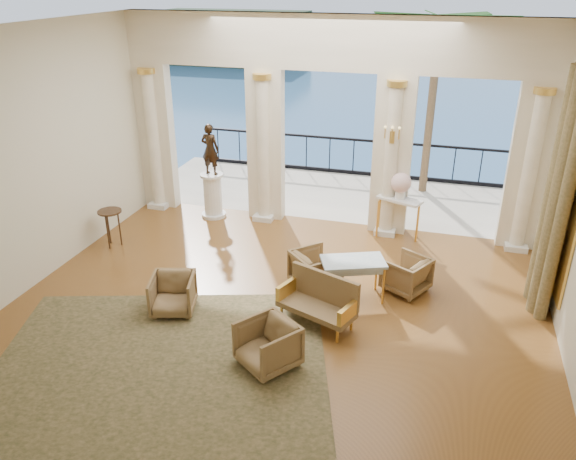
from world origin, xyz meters
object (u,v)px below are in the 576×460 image
(settee, at_px, (319,300))
(pedestal, at_px, (213,196))
(console_table, at_px, (399,205))
(armchair_b, at_px, (268,343))
(armchair_a, at_px, (173,292))
(armchair_c, at_px, (406,273))
(game_table, at_px, (353,264))
(armchair_d, at_px, (316,268))
(side_table, at_px, (110,216))
(statue, at_px, (210,149))

(settee, relative_size, pedestal, 1.33)
(pedestal, distance_m, console_table, 4.27)
(armchair_b, relative_size, pedestal, 0.74)
(armchair_a, xyz_separation_m, pedestal, (-0.96, 3.96, 0.14))
(settee, bearing_deg, armchair_b, -88.05)
(armchair_c, height_order, game_table, game_table)
(armchair_d, height_order, game_table, armchair_d)
(armchair_d, distance_m, settee, 1.13)
(armchair_b, height_order, console_table, console_table)
(settee, distance_m, side_table, 5.04)
(armchair_a, xyz_separation_m, armchair_b, (1.98, -0.93, 0.03))
(statue, xyz_separation_m, side_table, (-1.40, -2.04, -0.95))
(game_table, bearing_deg, settee, -135.49)
(console_table, bearing_deg, settee, -82.25)
(armchair_a, height_order, armchair_c, armchair_a)
(game_table, bearing_deg, statue, 122.17)
(armchair_b, xyz_separation_m, console_table, (1.32, 4.95, 0.35))
(settee, xyz_separation_m, console_table, (0.87, 3.63, 0.32))
(settee, bearing_deg, armchair_c, 69.17)
(pedestal, bearing_deg, settee, -46.57)
(side_table, bearing_deg, console_table, 20.28)
(armchair_c, xyz_separation_m, game_table, (-0.88, -0.52, 0.31))
(armchair_d, xyz_separation_m, settee, (0.33, -1.09, 0.03))
(settee, relative_size, game_table, 1.13)
(armchair_a, bearing_deg, armchair_d, 18.94)
(pedestal, bearing_deg, armchair_c, -25.11)
(game_table, xyz_separation_m, pedestal, (-3.77, 2.70, -0.16))
(armchair_a, height_order, side_table, side_table)
(armchair_a, distance_m, side_table, 3.06)
(armchair_d, bearing_deg, side_table, 38.46)
(settee, bearing_deg, side_table, -176.80)
(settee, bearing_deg, armchair_a, -150.05)
(game_table, relative_size, statue, 1.05)
(armchair_a, distance_m, game_table, 3.10)
(armchair_d, distance_m, pedestal, 3.96)
(pedestal, relative_size, side_table, 1.32)
(game_table, height_order, statue, statue)
(side_table, bearing_deg, armchair_a, -39.16)
(game_table, bearing_deg, armchair_b, -133.03)
(armchair_c, relative_size, pedestal, 0.69)
(armchair_a, xyz_separation_m, armchair_c, (3.69, 1.78, -0.00))
(armchair_b, distance_m, pedestal, 5.71)
(armchair_d, relative_size, console_table, 0.76)
(armchair_c, relative_size, settee, 0.52)
(console_table, bearing_deg, game_table, -78.88)
(settee, height_order, console_table, console_table)
(armchair_b, height_order, pedestal, pedestal)
(armchair_c, bearing_deg, armchair_d, -49.29)
(armchair_a, distance_m, settee, 2.46)
(armchair_b, distance_m, settee, 1.39)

